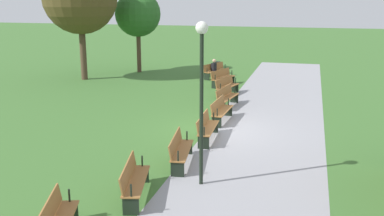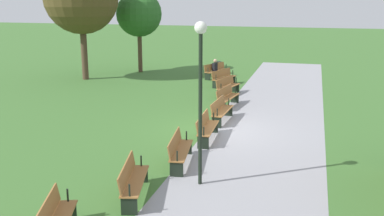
# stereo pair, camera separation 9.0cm
# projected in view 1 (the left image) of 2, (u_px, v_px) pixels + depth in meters

# --- Properties ---
(ground_plane) EXTENTS (120.00, 120.00, 0.00)m
(ground_plane) POSITION_uv_depth(u_px,v_px,m) (217.00, 130.00, 16.76)
(ground_plane) COLOR #3D6B2D
(path_paving) EXTENTS (36.93, 4.27, 0.01)m
(path_paving) POSITION_uv_depth(u_px,v_px,m) (264.00, 134.00, 16.32)
(path_paving) COLOR #939399
(path_paving) RESTS_ON ground
(bench_0) EXTENTS (2.01, 1.25, 0.89)m
(bench_0) POSITION_uv_depth(u_px,v_px,m) (215.00, 70.00, 27.48)
(bench_0) COLOR #996633
(bench_0) RESTS_ON ground
(bench_1) EXTENTS (2.04, 1.09, 0.89)m
(bench_1) POSITION_uv_depth(u_px,v_px,m) (222.00, 77.00, 25.07)
(bench_1) COLOR #996633
(bench_1) RESTS_ON ground
(bench_2) EXTENTS (2.05, 0.93, 0.89)m
(bench_2) POSITION_uv_depth(u_px,v_px,m) (227.00, 86.00, 22.65)
(bench_2) COLOR #996633
(bench_2) RESTS_ON ground
(bench_3) EXTENTS (2.04, 0.75, 0.89)m
(bench_3) POSITION_uv_depth(u_px,v_px,m) (227.00, 96.00, 20.23)
(bench_3) COLOR #996633
(bench_3) RESTS_ON ground
(bench_4) EXTENTS (2.01, 0.57, 0.89)m
(bench_4) POSITION_uv_depth(u_px,v_px,m) (221.00, 110.00, 17.84)
(bench_4) COLOR #996633
(bench_4) RESTS_ON ground
(bench_5) EXTENTS (2.01, 0.57, 0.89)m
(bench_5) POSITION_uv_depth(u_px,v_px,m) (207.00, 127.00, 15.50)
(bench_5) COLOR #996633
(bench_5) RESTS_ON ground
(bench_6) EXTENTS (2.04, 0.75, 0.89)m
(bench_6) POSITION_uv_depth(u_px,v_px,m) (180.00, 149.00, 13.23)
(bench_6) COLOR #996633
(bench_6) RESTS_ON ground
(bench_7) EXTENTS (2.05, 0.93, 0.89)m
(bench_7) POSITION_uv_depth(u_px,v_px,m) (134.00, 179.00, 11.04)
(bench_7) COLOR #996633
(bench_7) RESTS_ON ground
(person_seated) EXTENTS (0.49, 0.59, 1.20)m
(person_seated) POSITION_uv_depth(u_px,v_px,m) (215.00, 68.00, 27.21)
(person_seated) COLOR black
(person_seated) RESTS_ON ground
(tree_1) EXTENTS (2.96, 2.96, 5.28)m
(tree_1) POSITION_uv_depth(u_px,v_px,m) (138.00, 14.00, 28.91)
(tree_1) COLOR #4C3828
(tree_1) RESTS_ON ground
(lamp_post) EXTENTS (0.32, 0.32, 4.29)m
(lamp_post) POSITION_uv_depth(u_px,v_px,m) (202.00, 75.00, 11.25)
(lamp_post) COLOR black
(lamp_post) RESTS_ON ground
(trash_bin) EXTENTS (0.48, 0.48, 0.80)m
(trash_bin) POSITION_uv_depth(u_px,v_px,m) (217.00, 68.00, 28.93)
(trash_bin) COLOR black
(trash_bin) RESTS_ON ground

